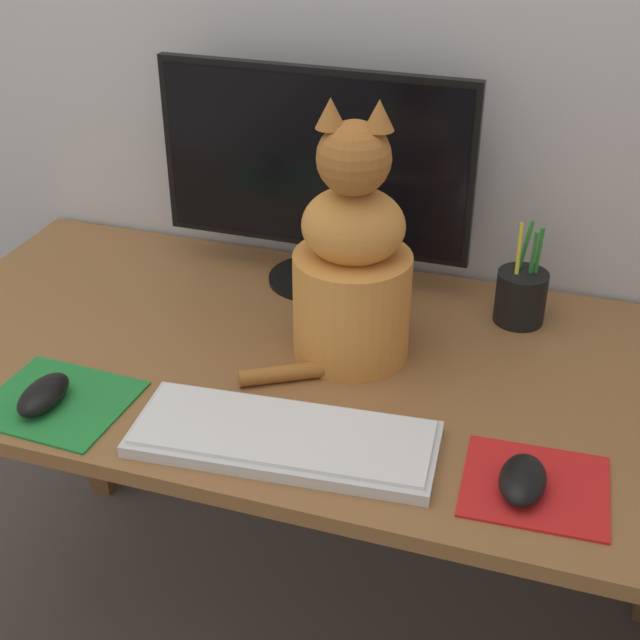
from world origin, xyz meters
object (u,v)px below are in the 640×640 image
at_px(computer_mouse_left, 43,394).
at_px(pen_cup, 521,296).
at_px(monitor, 314,171).
at_px(computer_mouse_right, 523,480).
at_px(cat, 352,267).
at_px(keyboard, 284,438).

bearing_deg(computer_mouse_left, pen_cup, 36.47).
bearing_deg(monitor, computer_mouse_right, -46.85).
bearing_deg(computer_mouse_right, computer_mouse_left, -177.62).
distance_m(computer_mouse_right, cat, 0.42).
relative_size(monitor, pen_cup, 3.16).
distance_m(monitor, cat, 0.26).
relative_size(monitor, computer_mouse_right, 5.53).
bearing_deg(pen_cup, cat, -142.69).
distance_m(keyboard, computer_mouse_right, 0.33).
xyz_separation_m(monitor, keyboard, (0.11, -0.47, -0.20)).
xyz_separation_m(cat, pen_cup, (0.24, 0.19, -0.11)).
distance_m(monitor, computer_mouse_right, 0.67).
relative_size(cat, pen_cup, 2.38).
relative_size(keyboard, cat, 1.04).
bearing_deg(computer_mouse_right, keyboard, -179.44).
xyz_separation_m(keyboard, computer_mouse_left, (-0.36, -0.03, 0.01)).
bearing_deg(monitor, cat, -58.45).
distance_m(monitor, pen_cup, 0.41).
bearing_deg(computer_mouse_right, monitor, 133.15).
distance_m(computer_mouse_right, pen_cup, 0.44).
bearing_deg(cat, keyboard, -105.06).
bearing_deg(keyboard, computer_mouse_right, -3.99).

